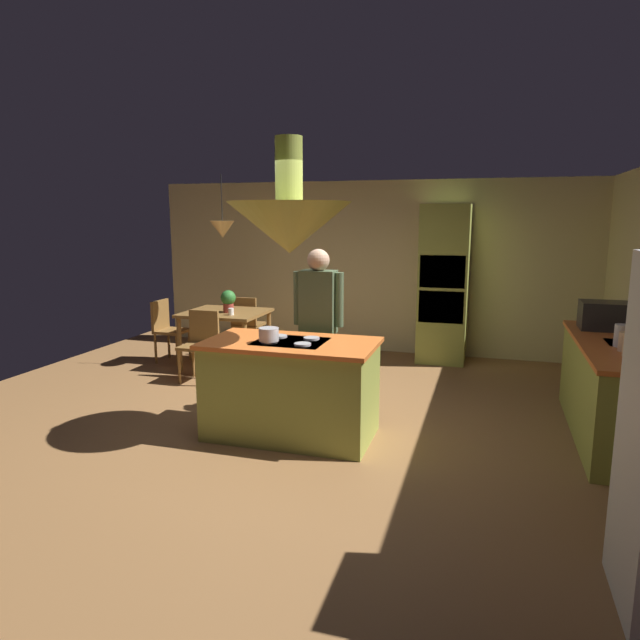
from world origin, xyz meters
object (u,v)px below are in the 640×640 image
at_px(chair_by_back_wall, 247,321).
at_px(canister_tea, 622,336).
at_px(dining_table, 225,319).
at_px(chair_at_corner, 167,326).
at_px(canister_flour, 631,345).
at_px(chair_facing_island, 201,340).
at_px(microwave_on_counter, 605,316).
at_px(canister_sugar, 626,342).
at_px(potted_plant_on_table, 228,300).
at_px(oven_tower, 444,284).
at_px(cooking_pot_on_cooktop, 269,334).
at_px(kitchen_island, 291,388).
at_px(cup_on_table, 231,312).
at_px(person_at_island, 318,320).

xyz_separation_m(chair_by_back_wall, canister_tea, (4.54, -2.17, 0.50)).
height_order(dining_table, chair_at_corner, chair_at_corner).
distance_m(canister_flour, canister_tea, 0.36).
relative_size(dining_table, chair_facing_island, 1.22).
bearing_deg(microwave_on_counter, chair_facing_island, -179.56).
height_order(chair_facing_island, canister_sugar, canister_sugar).
xyz_separation_m(dining_table, chair_by_back_wall, (0.00, 0.69, -0.16)).
distance_m(chair_facing_island, potted_plant_on_table, 0.77).
distance_m(oven_tower, cooking_pot_on_cooktop, 3.60).
bearing_deg(chair_facing_island, kitchen_island, -39.59).
bearing_deg(cup_on_table, potted_plant_on_table, 124.33).
xyz_separation_m(chair_by_back_wall, canister_sugar, (4.54, -2.35, 0.48)).
relative_size(potted_plant_on_table, canister_tea, 1.51).
relative_size(cup_on_table, canister_sugar, 0.55).
xyz_separation_m(kitchen_island, canister_tea, (2.84, 0.63, 0.55)).
height_order(cup_on_table, microwave_on_counter, microwave_on_counter).
xyz_separation_m(potted_plant_on_table, cooking_pot_on_cooktop, (1.46, -2.18, 0.05)).
xyz_separation_m(chair_facing_island, canister_flour, (4.54, -1.14, 0.49)).
relative_size(person_at_island, cup_on_table, 18.95).
distance_m(cup_on_table, canister_tea, 4.51).
height_order(kitchen_island, microwave_on_counter, microwave_on_counter).
height_order(dining_table, cup_on_table, cup_on_table).
relative_size(chair_facing_island, microwave_on_counter, 1.89).
height_order(oven_tower, canister_tea, oven_tower).
relative_size(person_at_island, cooking_pot_on_cooktop, 9.47).
height_order(canister_tea, cooking_pot_on_cooktop, canister_tea).
distance_m(canister_tea, microwave_on_counter, 0.82).
height_order(dining_table, chair_by_back_wall, chair_by_back_wall).
height_order(oven_tower, canister_flour, oven_tower).
bearing_deg(cooking_pot_on_cooktop, chair_facing_island, 135.08).
height_order(chair_at_corner, canister_tea, canister_tea).
distance_m(person_at_island, canister_flour, 2.83).
height_order(kitchen_island, person_at_island, person_at_island).
relative_size(oven_tower, dining_table, 2.07).
bearing_deg(microwave_on_counter, person_at_island, -165.33).
bearing_deg(microwave_on_counter, canister_flour, -90.00).
height_order(potted_plant_on_table, microwave_on_counter, microwave_on_counter).
bearing_deg(potted_plant_on_table, cup_on_table, -55.67).
bearing_deg(kitchen_island, cooking_pot_on_cooktop, -140.91).
xyz_separation_m(oven_tower, dining_table, (-2.80, -1.14, -0.43)).
relative_size(kitchen_island, cup_on_table, 17.46).
bearing_deg(dining_table, cooking_pot_on_cooktop, -55.37).
distance_m(kitchen_island, person_at_island, 0.88).
relative_size(chair_facing_island, cooking_pot_on_cooktop, 4.83).
bearing_deg(chair_facing_island, dining_table, 90.00).
distance_m(kitchen_island, canister_sugar, 2.92).
bearing_deg(potted_plant_on_table, chair_facing_island, -96.97).
relative_size(dining_table, potted_plant_on_table, 3.54).
height_order(chair_by_back_wall, chair_at_corner, same).
bearing_deg(cup_on_table, person_at_island, -36.76).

